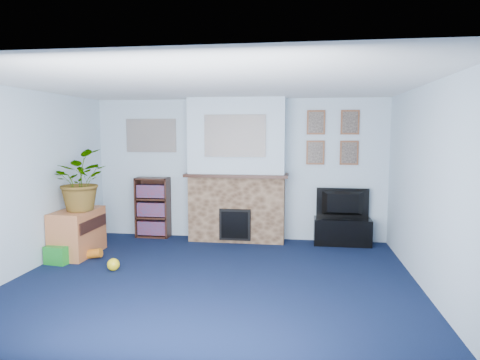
# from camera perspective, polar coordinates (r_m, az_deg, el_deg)

# --- Properties ---
(floor) EXTENTS (5.00, 4.50, 0.01)m
(floor) POSITION_cam_1_polar(r_m,az_deg,el_deg) (5.44, -3.68, -13.37)
(floor) COLOR #0D1735
(floor) RESTS_ON ground
(ceiling) EXTENTS (5.00, 4.50, 0.01)m
(ceiling) POSITION_cam_1_polar(r_m,az_deg,el_deg) (5.15, -3.87, 12.63)
(ceiling) COLOR white
(ceiling) RESTS_ON wall_back
(wall_back) EXTENTS (5.00, 0.04, 2.40)m
(wall_back) POSITION_cam_1_polar(r_m,az_deg,el_deg) (7.37, -0.20, 1.42)
(wall_back) COLOR silver
(wall_back) RESTS_ON ground
(wall_front) EXTENTS (5.00, 0.04, 2.40)m
(wall_front) POSITION_cam_1_polar(r_m,az_deg,el_deg) (3.02, -12.56, -5.97)
(wall_front) COLOR silver
(wall_front) RESTS_ON ground
(wall_left) EXTENTS (0.04, 4.50, 2.40)m
(wall_left) POSITION_cam_1_polar(r_m,az_deg,el_deg) (6.18, -27.12, -0.25)
(wall_left) COLOR silver
(wall_left) RESTS_ON ground
(wall_right) EXTENTS (0.04, 4.50, 2.40)m
(wall_right) POSITION_cam_1_polar(r_m,az_deg,el_deg) (5.26, 23.98, -1.14)
(wall_right) COLOR silver
(wall_right) RESTS_ON ground
(chimney_breast) EXTENTS (1.72, 0.50, 2.40)m
(chimney_breast) POSITION_cam_1_polar(r_m,az_deg,el_deg) (7.17, -0.43, 1.15)
(chimney_breast) COLOR brown
(chimney_breast) RESTS_ON ground
(collage_main) EXTENTS (1.00, 0.03, 0.68)m
(collage_main) POSITION_cam_1_polar(r_m,az_deg,el_deg) (6.93, -0.69, 5.91)
(collage_main) COLOR gray
(collage_main) RESTS_ON chimney_breast
(collage_left) EXTENTS (0.90, 0.03, 0.58)m
(collage_left) POSITION_cam_1_polar(r_m,az_deg,el_deg) (7.70, -11.76, 5.83)
(collage_left) COLOR gray
(collage_left) RESTS_ON wall_back
(portrait_tl) EXTENTS (0.30, 0.03, 0.40)m
(portrait_tl) POSITION_cam_1_polar(r_m,az_deg,el_deg) (7.25, 10.09, 7.57)
(portrait_tl) COLOR brown
(portrait_tl) RESTS_ON wall_back
(portrait_tr) EXTENTS (0.30, 0.03, 0.40)m
(portrait_tr) POSITION_cam_1_polar(r_m,az_deg,el_deg) (7.29, 14.46, 7.46)
(portrait_tr) COLOR brown
(portrait_tr) RESTS_ON wall_back
(portrait_bl) EXTENTS (0.30, 0.03, 0.40)m
(portrait_bl) POSITION_cam_1_polar(r_m,az_deg,el_deg) (7.26, 10.02, 3.62)
(portrait_bl) COLOR brown
(portrait_bl) RESTS_ON wall_back
(portrait_br) EXTENTS (0.30, 0.03, 0.40)m
(portrait_br) POSITION_cam_1_polar(r_m,az_deg,el_deg) (7.29, 14.35, 3.54)
(portrait_br) COLOR brown
(portrait_br) RESTS_ON wall_back
(tv_stand) EXTENTS (0.92, 0.39, 0.43)m
(tv_stand) POSITION_cam_1_polar(r_m,az_deg,el_deg) (7.26, 13.47, -6.63)
(tv_stand) COLOR black
(tv_stand) RESTS_ON ground
(television) EXTENTS (0.85, 0.13, 0.49)m
(television) POSITION_cam_1_polar(r_m,az_deg,el_deg) (7.19, 13.55, -3.07)
(television) COLOR black
(television) RESTS_ON tv_stand
(bookshelf) EXTENTS (0.58, 0.28, 1.05)m
(bookshelf) POSITION_cam_1_polar(r_m,az_deg,el_deg) (7.68, -11.51, -3.76)
(bookshelf) COLOR #321912
(bookshelf) RESTS_ON ground
(sideboard) EXTENTS (0.49, 0.88, 0.69)m
(sideboard) POSITION_cam_1_polar(r_m,az_deg,el_deg) (6.90, -20.82, -6.49)
(sideboard) COLOR #BB693C
(sideboard) RESTS_ON ground
(potted_plant) EXTENTS (1.07, 1.06, 0.90)m
(potted_plant) POSITION_cam_1_polar(r_m,az_deg,el_deg) (6.70, -20.92, -0.05)
(potted_plant) COLOR #26661E
(potted_plant) RESTS_ON sideboard
(mantel_clock) EXTENTS (0.11, 0.06, 0.15)m
(mantel_clock) POSITION_cam_1_polar(r_m,az_deg,el_deg) (7.13, -0.98, 1.42)
(mantel_clock) COLOR gold
(mantel_clock) RESTS_ON chimney_breast
(mantel_candle) EXTENTS (0.05, 0.05, 0.16)m
(mantel_candle) POSITION_cam_1_polar(r_m,az_deg,el_deg) (7.07, 2.32, 1.45)
(mantel_candle) COLOR #B2BFC6
(mantel_candle) RESTS_ON chimney_breast
(mantel_teddy) EXTENTS (0.12, 0.12, 0.12)m
(mantel_teddy) POSITION_cam_1_polar(r_m,az_deg,el_deg) (7.22, -4.90, 1.42)
(mantel_teddy) COLOR gray
(mantel_teddy) RESTS_ON chimney_breast
(mantel_can) EXTENTS (0.06, 0.06, 0.12)m
(mantel_can) POSITION_cam_1_polar(r_m,az_deg,el_deg) (7.05, 5.03, 1.26)
(mantel_can) COLOR red
(mantel_can) RESTS_ON chimney_breast
(green_crate) EXTENTS (0.35, 0.30, 0.26)m
(green_crate) POSITION_cam_1_polar(r_m,az_deg,el_deg) (6.62, -23.01, -9.00)
(green_crate) COLOR #198C26
(green_crate) RESTS_ON ground
(toy_ball) EXTENTS (0.17, 0.17, 0.17)m
(toy_ball) POSITION_cam_1_polar(r_m,az_deg,el_deg) (6.05, -16.54, -10.69)
(toy_ball) COLOR yellow
(toy_ball) RESTS_ON ground
(toy_block) EXTENTS (0.18, 0.18, 0.22)m
(toy_block) POSITION_cam_1_polar(r_m,az_deg,el_deg) (6.81, -22.04, -8.79)
(toy_block) COLOR red
(toy_block) RESTS_ON ground
(toy_tube) EXTENTS (0.30, 0.13, 0.17)m
(toy_tube) POSITION_cam_1_polar(r_m,az_deg,el_deg) (6.70, -19.15, -9.27)
(toy_tube) COLOR orange
(toy_tube) RESTS_ON ground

